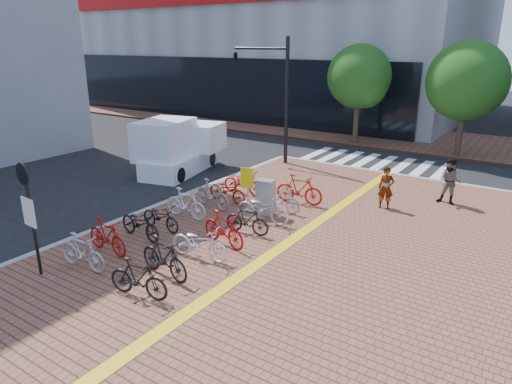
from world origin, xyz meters
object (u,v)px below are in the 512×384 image
Objects in this scene: utility_box at (266,197)px; notice_sign at (29,206)px; box_truck at (179,147)px; bike_6 at (227,190)px; bike_4 at (186,203)px; pedestrian_b at (450,182)px; bike_15 at (299,189)px; bike_7 at (243,182)px; bike_14 at (282,199)px; bike_13 at (263,208)px; bike_12 at (247,220)px; bike_9 at (164,257)px; bike_5 at (212,194)px; bike_10 at (200,243)px; yellow_sign at (248,182)px; pedestrian_a at (386,188)px; traffic_light_pole at (262,76)px; bike_8 at (138,278)px; bike_1 at (107,236)px; bike_11 at (223,229)px; bike_2 at (140,223)px; bike_0 at (82,252)px; bike_3 at (161,217)px.

notice_sign reaches higher than utility_box.
bike_6 is at bearing -27.56° from box_truck.
bike_4 is 10.09m from pedestrian_b.
utility_box reaches higher than bike_15.
bike_14 is (2.39, -0.91, 0.01)m from bike_7.
bike_15 is (0.12, 2.43, 0.05)m from bike_13.
bike_4 is 2.62m from bike_12.
bike_9 is at bearing 171.77° from bike_15.
bike_5 is 0.37× the size of box_truck.
bike_14 is at bearing -6.43° from bike_10.
pedestrian_b is 7.85m from yellow_sign.
yellow_sign reaches higher than pedestrian_a.
notice_sign is at bearing 129.98° from bike_10.
box_truck is (-7.34, 4.69, 0.63)m from bike_12.
traffic_light_pole is (-4.97, 7.60, 3.81)m from bike_13.
yellow_sign is (-1.06, 1.57, 0.72)m from bike_12.
bike_10 is 0.39× the size of box_truck.
pedestrian_a reaches higher than bike_8.
bike_1 is 3.47m from bike_11.
bike_11 is at bearing -61.64° from bike_2.
bike_4 is 5.35m from bike_8.
bike_5 is 1.15× the size of pedestrian_a.
bike_0 reaches higher than bike_6.
traffic_light_pole is at bearing 17.73° from bike_10.
notice_sign is at bearing 154.23° from bike_15.
utility_box is at bearing -30.90° from bike_3.
utility_box is at bearing 7.09° from bike_12.
bike_2 is 3.67m from bike_8.
pedestrian_a is at bearing -37.69° from bike_12.
bike_1 reaches higher than bike_7.
pedestrian_b is 0.29× the size of traffic_light_pole.
box_truck is (-7.26, 5.84, 0.56)m from bike_11.
box_truck is (-4.24, 10.12, -0.87)m from notice_sign.
bike_11 is 5.43m from notice_sign.
box_truck is (-7.22, 2.28, 0.61)m from bike_14.
notice_sign is 11.01m from box_truck.
bike_1 is 0.56× the size of notice_sign.
bike_14 reaches higher than bike_6.
bike_8 is 11.95m from box_truck.
yellow_sign is (-0.98, 2.71, 0.65)m from bike_11.
pedestrian_a is at bearing -29.17° from bike_1.
box_truck is (-10.29, -0.23, 0.31)m from pedestrian_a.
notice_sign is at bearing 156.88° from bike_11.
bike_6 is at bearing -177.50° from bike_7.
bike_15 is at bearing 75.15° from utility_box.
bike_8 is 12.42m from pedestrian_b.
bike_14 is at bearing -5.34° from bike_13.
bike_14 is at bearing -161.42° from pedestrian_a.
bike_7 is (0.10, 4.64, 0.04)m from bike_3.
box_truck reaches higher than bike_14.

